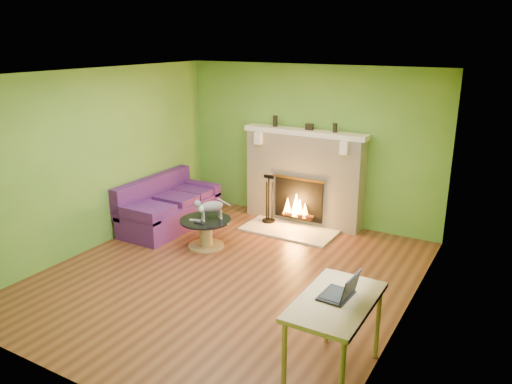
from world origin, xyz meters
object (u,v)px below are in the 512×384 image
sofa (168,208)px  desk (335,309)px  coffee_table (206,231)px  cat (211,209)px

sofa → desk: size_ratio=1.65×
sofa → coffee_table: bearing=-21.4°
coffee_table → desk: desk is taller
cat → sofa: bearing=-161.4°
coffee_table → sofa: bearing=158.6°
sofa → cat: (1.14, -0.36, 0.29)m
sofa → desk: bearing=-30.9°
coffee_table → cat: (0.08, 0.05, 0.35)m
coffee_table → cat: 0.36m
desk → cat: bearing=144.4°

